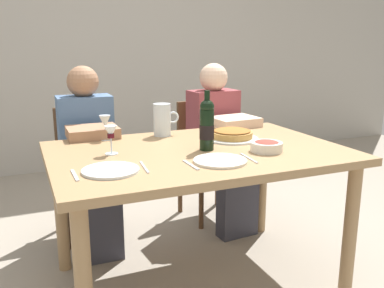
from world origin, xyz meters
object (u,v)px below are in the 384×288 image
Objects in this scene: water_pitcher at (162,122)px; baked_tart at (232,135)px; chair_right at (205,151)px; dinner_plate_left_setting at (111,170)px; wine_bottle at (207,125)px; salad_bowl at (267,146)px; chair_left at (85,162)px; diner_right at (221,142)px; dinner_plate_right_setting at (221,161)px; dining_table at (198,166)px; wine_glass_right_diner at (105,123)px; diner_left at (90,154)px; wine_glass_left_diner at (111,134)px.

baked_tart is at bearing -36.65° from water_pitcher.
dinner_plate_left_setting is at bearing 43.97° from chair_right.
water_pitcher is at bearing 103.60° from wine_bottle.
wine_bottle is 0.32m from salad_bowl.
diner_right reaches higher than chair_left.
wine_bottle is 0.35× the size of chair_right.
dinner_plate_right_setting is (-0.27, -0.39, -0.02)m from baked_tart.
wine_bottle reaches higher than dinner_plate_right_setting.
dinner_plate_right_setting is at bearing -84.28° from water_pitcher.
dinner_plate_left_setting is 1.15m from chair_left.
dining_table is 1.00m from chair_right.
wine_bottle reaches higher than wine_glass_right_diner.
dining_table is 1.29× the size of diner_right.
dinner_plate_left_setting is at bearing -99.64° from wine_glass_right_diner.
water_pitcher is at bearing 144.11° from diner_left.
diner_right is (0.91, -0.27, 0.12)m from chair_left.
chair_right reaches higher than dining_table.
water_pitcher is at bearing 39.26° from chair_right.
diner_right is at bearing 79.15° from salad_bowl.
dinner_plate_left_setting is (-0.77, -0.34, -0.02)m from baked_tart.
baked_tart is (0.23, 0.16, -0.10)m from wine_bottle.
diner_right is at bearing 54.34° from dining_table.
baked_tart is at bearing -21.72° from wine_glass_right_diner.
water_pitcher is at bearing 143.35° from baked_tart.
wine_bottle reaches higher than salad_bowl.
chair_right is at bearing 68.78° from dinner_plate_right_setting.
diner_left is at bearing 116.01° from dinner_plate_right_setting.
wine_bottle is 0.26× the size of diner_right.
dinner_plate_left_setting is (-0.10, -0.61, -0.09)m from wine_glass_right_diner.
diner_right is at bearing 89.15° from chair_right.
wine_bottle is 2.16× the size of wine_glass_right_diner.
water_pitcher is at bearing 95.72° from dinner_plate_right_setting.
wine_bottle is at bearing 150.84° from salad_bowl.
wine_glass_right_diner is 0.58× the size of dinner_plate_left_setting.
baked_tart is 0.85m from dinner_plate_left_setting.
diner_left is 0.91m from diner_right.
wine_glass_left_diner is at bearing 91.67° from chair_left.
diner_left is at bearing 131.69° from salad_bowl.
diner_right is (0.86, 0.24, -0.24)m from wine_glass_right_diner.
water_pitcher is 1.33× the size of wine_glass_left_diner.
water_pitcher is 0.63m from diner_right.
dinner_plate_right_setting is at bearing -58.83° from wine_glass_right_diner.
chair_left is at bearing 111.17° from dinner_plate_right_setting.
dinner_plate_left_setting is at bearing 36.47° from diner_right.
water_pitcher is 0.54m from diner_left.
diner_left is (-0.02, 0.59, -0.25)m from wine_glass_left_diner.
salad_bowl is 0.65× the size of dinner_plate_right_setting.
chair_right is at bearing 48.99° from dinner_plate_left_setting.
diner_right is (0.46, 0.90, -0.15)m from dinner_plate_right_setting.
salad_bowl is 0.81m from dinner_plate_left_setting.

